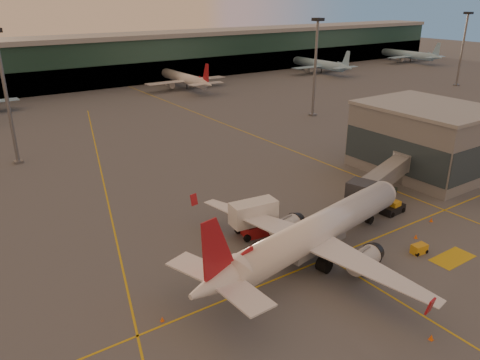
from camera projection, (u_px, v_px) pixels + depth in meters
ground at (327, 290)px, 52.80m from camera, size 600.00×600.00×0.00m
taxi_markings at (120, 183)px, 83.02m from camera, size 100.12×173.00×0.01m
terminal at (32, 66)px, 158.17m from camera, size 400.00×20.00×17.60m
gate_building at (425, 139)px, 86.30m from camera, size 18.40×22.40×12.60m
mast_west_near at (5, 88)px, 87.34m from camera, size 2.40×2.40×25.60m
mast_east_near at (316, 61)px, 123.77m from camera, size 2.40×2.40×25.60m
mast_east_far at (463, 44)px, 166.33m from camera, size 2.40×2.40×25.60m
distant_aircraft_row at (89, 100)px, 148.88m from camera, size 350.00×34.00×13.00m
main_airplane at (313, 234)px, 57.36m from camera, size 38.00×34.48×11.52m
jet_bridge at (388, 175)px, 75.71m from camera, size 21.40×9.48×5.75m
catering_truck at (254, 216)px, 63.97m from camera, size 6.73×3.62×5.00m
gpu_cart at (419, 249)px, 60.19m from camera, size 2.20×1.46×1.22m
pushback_tug at (393, 208)px, 71.27m from camera, size 3.99×2.34×1.99m
cone_nose at (431, 220)px, 68.65m from camera, size 0.48×0.48×0.61m
cone_tail at (162, 319)px, 47.71m from camera, size 0.41×0.41×0.53m
cone_wing_right at (431, 337)px, 45.12m from camera, size 0.47×0.47×0.60m
cone_wing_left at (229, 211)px, 71.29m from camera, size 0.50×0.50×0.63m
cone_fwd at (416, 236)px, 63.96m from camera, size 0.46×0.46×0.58m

